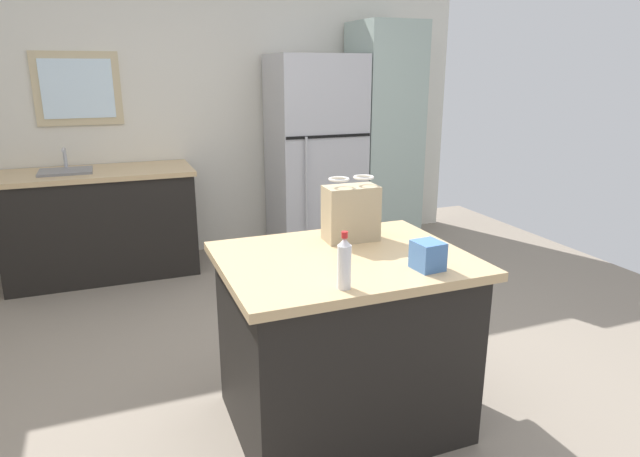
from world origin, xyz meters
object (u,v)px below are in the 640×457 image
shopping_bag (351,213)px  kitchen_island (343,341)px  bottle (344,263)px  refrigerator (315,156)px  small_box (428,255)px  tall_cabinet (383,137)px

shopping_bag → kitchen_island: bearing=-121.3°
bottle → refrigerator: bearing=71.1°
kitchen_island → shopping_bag: bearing=58.7°
kitchen_island → small_box: bearing=-47.2°
small_box → bottle: bearing=-171.1°
small_box → kitchen_island: bearing=132.8°
shopping_bag → small_box: size_ratio=2.61×
refrigerator → shopping_bag: bearing=-106.9°
refrigerator → tall_cabinet: bearing=0.0°
kitchen_island → shopping_bag: shopping_bag is taller
tall_cabinet → shopping_bag: bearing=-121.0°
kitchen_island → shopping_bag: 0.62m
kitchen_island → small_box: small_box is taller
tall_cabinet → bottle: tall_cabinet is taller
bottle → shopping_bag: bearing=63.2°
kitchen_island → refrigerator: 2.77m
tall_cabinet → shopping_bag: size_ratio=6.61×
refrigerator → shopping_bag: 2.49m
shopping_bag → small_box: (0.13, -0.50, -0.08)m
bottle → kitchen_island: bearing=66.2°
tall_cabinet → small_box: 3.16m
refrigerator → small_box: bearing=-101.6°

